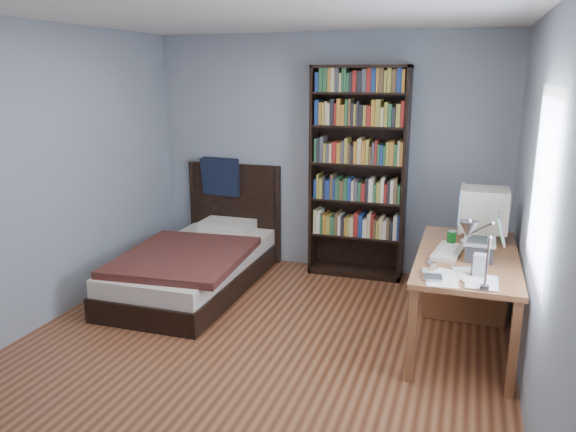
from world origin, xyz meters
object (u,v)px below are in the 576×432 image
object	(u,v)px
keyboard	(448,252)
laptop	(482,246)
bed	(199,261)
bookshelf	(358,174)
crt_monitor	(482,210)
desk_lamp	(472,236)
speaker	(479,265)
soda_can	(451,239)
desk	(466,275)

from	to	relation	value
keyboard	laptop	bearing A→B (deg)	-6.02
laptop	bed	bearing A→B (deg)	168.07
bookshelf	crt_monitor	bearing A→B (deg)	-33.32
desk_lamp	speaker	size ratio (longest dim) A/B	3.51
bookshelf	speaker	bearing A→B (deg)	-55.61
laptop	speaker	size ratio (longest dim) A/B	2.27
crt_monitor	soda_can	bearing A→B (deg)	-126.36
bookshelf	bed	world-z (taller)	bookshelf
desk	bed	xyz separation A→B (m)	(-2.56, 0.05, -0.16)
laptop	soda_can	world-z (taller)	laptop
desk	keyboard	world-z (taller)	keyboard
desk	soda_can	size ratio (longest dim) A/B	11.97
keyboard	soda_can	bearing A→B (deg)	94.07
desk	speaker	world-z (taller)	speaker
keyboard	bookshelf	bearing A→B (deg)	134.65
desk	soda_can	world-z (taller)	soda_can
soda_can	bed	distance (m)	2.51
desk	speaker	xyz separation A→B (m)	(0.08, -0.89, 0.40)
laptop	soda_can	xyz separation A→B (m)	(-0.23, 0.27, -0.04)
soda_can	bookshelf	distance (m)	1.51
laptop	speaker	distance (m)	0.38
soda_can	crt_monitor	bearing A→B (deg)	53.64
bookshelf	bed	size ratio (longest dim) A/B	1.02
desk	bookshelf	world-z (taller)	bookshelf
desk_lamp	keyboard	size ratio (longest dim) A/B	1.19
crt_monitor	bookshelf	distance (m)	1.46
crt_monitor	desk	bearing A→B (deg)	-146.89
keyboard	speaker	distance (m)	0.50
desk_lamp	soda_can	xyz separation A→B (m)	(-0.14, 1.25, -0.39)
crt_monitor	keyboard	world-z (taller)	crt_monitor
speaker	laptop	bearing A→B (deg)	92.13
laptop	bed	world-z (taller)	bed
soda_can	bookshelf	xyz separation A→B (m)	(-0.99, 1.10, 0.29)
desk_lamp	keyboard	bearing A→B (deg)	98.27
soda_can	laptop	bearing A→B (deg)	-49.51
desk_lamp	bed	size ratio (longest dim) A/B	0.26
laptop	bookshelf	xyz separation A→B (m)	(-1.22, 1.37, 0.26)
desk	keyboard	xyz separation A→B (m)	(-0.15, -0.45, 0.33)
laptop	soda_can	size ratio (longest dim) A/B	2.79
soda_can	keyboard	bearing A→B (deg)	-93.92
crt_monitor	laptop	xyz separation A→B (m)	(0.00, -0.57, -0.15)
crt_monitor	bed	xyz separation A→B (m)	(-2.65, -0.01, -0.73)
keyboard	soda_can	xyz separation A→B (m)	(0.01, 0.21, 0.05)
keyboard	bed	size ratio (longest dim) A/B	0.22
desk_lamp	bed	xyz separation A→B (m)	(-2.57, 1.54, -0.93)
desk	desk_lamp	bearing A→B (deg)	-89.86
desk_lamp	soda_can	world-z (taller)	desk_lamp
desk_lamp	bed	world-z (taller)	desk_lamp
crt_monitor	bookshelf	world-z (taller)	bookshelf
desk	crt_monitor	world-z (taller)	crt_monitor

